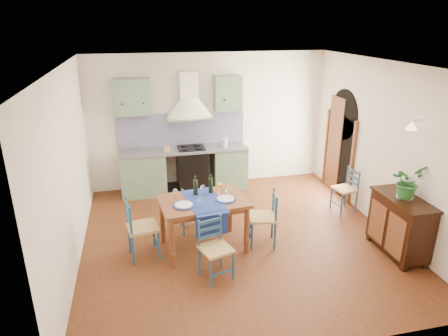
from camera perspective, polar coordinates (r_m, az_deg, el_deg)
The scene contains 13 objects.
floor at distance 6.73m, azimuth 2.11°, elevation -9.95°, with size 5.00×5.00×0.00m, color #421C0E.
back_wall at distance 8.31m, azimuth -4.97°, elevation 3.89°, with size 5.00×0.96×2.80m.
right_wall at distance 7.42m, azimuth 20.68°, elevation 2.91°, with size 0.26×5.00×2.80m.
left_wall at distance 6.03m, azimuth -21.34°, elevation -0.41°, with size 0.04×5.00×2.80m, color white.
ceiling at distance 5.84m, azimuth 2.47°, elevation 14.54°, with size 5.00×5.00×0.01m, color silver.
dining_table at distance 6.13m, azimuth -2.96°, elevation -5.41°, with size 1.40×1.08×1.15m.
chair_near at distance 5.61m, azimuth -1.31°, elevation -11.42°, with size 0.50×0.50×0.86m.
chair_far at distance 6.76m, azimuth -4.57°, elevation -5.63°, with size 0.40×0.40×0.85m.
chair_left at distance 6.14m, azimuth -11.84°, elevation -8.39°, with size 0.50×0.50×0.94m.
chair_right at distance 6.39m, azimuth 5.85°, elevation -7.07°, with size 0.50×0.50×0.90m.
chair_spare at distance 7.83m, azimuth 17.03°, elevation -2.91°, with size 0.43×0.43×0.82m.
sideboard at distance 6.64m, azimuth 23.83°, elevation -7.29°, with size 0.50×1.05×0.94m.
potted_plant at distance 6.41m, azimuth 24.72°, elevation -1.78°, with size 0.45×0.39×0.50m, color #28692D.
Camera 1 is at (-1.52, -5.61, 3.40)m, focal length 32.00 mm.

